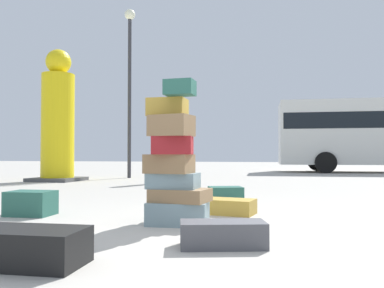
{
  "coord_description": "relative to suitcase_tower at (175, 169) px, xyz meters",
  "views": [
    {
      "loc": [
        0.68,
        -3.7,
        0.77
      ],
      "look_at": [
        -0.49,
        1.23,
        0.91
      ],
      "focal_mm": 37.13,
      "sensor_mm": 36.0,
      "label": 1
    }
  ],
  "objects": [
    {
      "name": "yellow_dummy_statue",
      "position": [
        -5.39,
        6.29,
        1.13
      ],
      "size": [
        1.33,
        1.33,
        3.92
      ],
      "color": "yellow",
      "rests_on": "ground"
    },
    {
      "name": "person_bearded_onlooker",
      "position": [
        -2.12,
        6.02,
        0.44
      ],
      "size": [
        0.3,
        0.32,
        1.76
      ],
      "rotation": [
        0.0,
        0.0,
        -1.17
      ],
      "color": "brown",
      "rests_on": "ground"
    },
    {
      "name": "suitcase_charcoal_left_side",
      "position": [
        0.69,
        -0.95,
        -0.5
      ],
      "size": [
        0.77,
        0.5,
        0.21
      ],
      "primitive_type": "cube",
      "rotation": [
        0.0,
        0.0,
        0.27
      ],
      "color": "#4C4C51",
      "rests_on": "ground"
    },
    {
      "name": "suitcase_teal_right_side",
      "position": [
        -1.96,
        0.21,
        -0.45
      ],
      "size": [
        0.57,
        0.43,
        0.31
      ],
      "primitive_type": "cube",
      "rotation": [
        0.0,
        0.0,
        0.06
      ],
      "color": "#26594C",
      "rests_on": "ground"
    },
    {
      "name": "suitcase_teal_white_trunk",
      "position": [
        0.26,
        2.09,
        -0.48
      ],
      "size": [
        0.62,
        0.53,
        0.26
      ],
      "primitive_type": "cube",
      "rotation": [
        0.0,
        0.0,
        0.35
      ],
      "color": "#26594C",
      "rests_on": "ground"
    },
    {
      "name": "ground_plane",
      "position": [
        0.52,
        -0.54,
        -0.61
      ],
      "size": [
        80.0,
        80.0,
        0.0
      ],
      "primitive_type": "plane",
      "color": "#ADA89E"
    },
    {
      "name": "lamp_post",
      "position": [
        -3.92,
        8.24,
        3.16
      ],
      "size": [
        0.36,
        0.36,
        5.71
      ],
      "color": "#333338",
      "rests_on": "ground"
    },
    {
      "name": "suitcase_black_foreground_far",
      "position": [
        -0.56,
        -1.8,
        -0.48
      ],
      "size": [
        0.82,
        0.48,
        0.26
      ],
      "primitive_type": "cube",
      "rotation": [
        0.0,
        0.0,
        0.06
      ],
      "color": "black",
      "rests_on": "ground"
    },
    {
      "name": "suitcase_tan_behind_tower",
      "position": [
        0.45,
        0.92,
        -0.51
      ],
      "size": [
        0.76,
        0.52,
        0.19
      ],
      "primitive_type": "cube",
      "rotation": [
        0.0,
        0.0,
        -0.17
      ],
      "color": "#B28C33",
      "rests_on": "ground"
    },
    {
      "name": "suitcase_tower",
      "position": [
        0.0,
        0.0,
        0.0
      ],
      "size": [
        0.72,
        0.59,
        1.57
      ],
      "color": "gray",
      "rests_on": "ground"
    }
  ]
}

